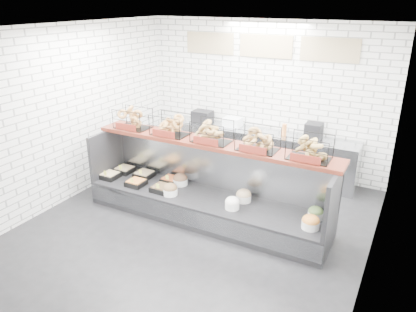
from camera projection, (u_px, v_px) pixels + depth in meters
The scene contains 5 objects.
ground at pixel (196, 227), 6.37m from camera, with size 5.50×5.50×0.00m, color black.
room_shell at pixel (214, 90), 6.11m from camera, with size 5.02×5.51×3.01m.
display_case at pixel (206, 199), 6.54m from camera, with size 4.00×0.90×1.20m.
bagel_shelf at pixel (211, 134), 6.29m from camera, with size 4.10×0.50×0.40m.
prep_counter at pixel (255, 151), 8.20m from camera, with size 4.00×0.60×1.20m.
Camera 1 is at (2.77, -4.78, 3.37)m, focal length 35.00 mm.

